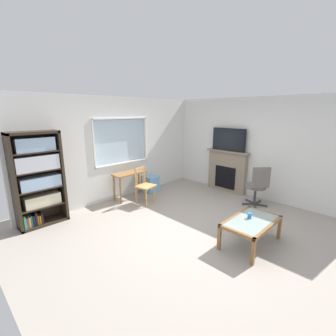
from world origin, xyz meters
The scene contains 12 objects.
ground centered at (0.00, 0.00, -0.01)m, with size 6.06×5.93×0.02m, color #9E9389.
wall_back_with_window centered at (-0.01, 2.46, 1.28)m, with size 5.06×0.15×2.60m.
wall_right centered at (2.59, 0.00, 1.30)m, with size 0.12×5.13×2.60m, color silver.
bookshelf centered at (-2.01, 2.22, 1.01)m, with size 0.90×0.38×1.88m.
desk_under_window centered at (0.09, 2.11, 0.57)m, with size 0.88×0.39×0.71m.
wooden_chair centered at (0.15, 1.60, 0.46)m, with size 0.49×0.47×0.90m.
plastic_drawer_unit centered at (0.84, 2.16, 0.23)m, with size 0.35×0.40×0.46m, color #72ADDB.
fireplace centered at (2.43, 0.66, 0.59)m, with size 0.26×1.24×1.17m.
tv centered at (2.42, 0.66, 1.48)m, with size 0.06×0.99×0.62m.
office_chair centered at (1.92, -0.47, 0.55)m, with size 0.63×0.61×1.00m.
coffee_table centered at (0.24, -1.14, 0.38)m, with size 1.08×0.63×0.44m.
sippy_cup centered at (0.30, -1.07, 0.49)m, with size 0.07×0.07×0.09m, color #337FD6.
Camera 1 is at (-3.33, -2.69, 2.23)m, focal length 24.95 mm.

